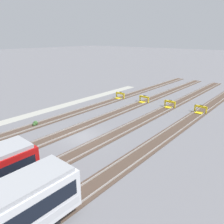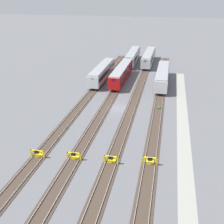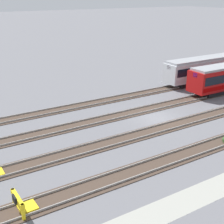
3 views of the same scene
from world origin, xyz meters
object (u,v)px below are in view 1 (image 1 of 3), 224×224
(bumper_stop_middle_track, at_px, (169,105))
(bumper_stop_nearest_track, at_px, (119,96))
(bumper_stop_far_inner_track, at_px, (200,110))
(weed_clump, at_px, (35,123))
(bumper_stop_near_inner_track, at_px, (143,100))

(bumper_stop_middle_track, bearing_deg, bumper_stop_nearest_track, -83.82)
(bumper_stop_middle_track, height_order, bumper_stop_far_inner_track, same)
(bumper_stop_far_inner_track, relative_size, weed_clump, 2.18)
(bumper_stop_middle_track, relative_size, bumper_stop_far_inner_track, 1.00)
(bumper_stop_near_inner_track, distance_m, bumper_stop_middle_track, 5.10)
(bumper_stop_middle_track, bearing_deg, weed_clump, -28.15)
(weed_clump, bearing_deg, bumper_stop_nearest_track, 179.27)
(bumper_stop_nearest_track, bearing_deg, bumper_stop_middle_track, 96.18)
(bumper_stop_nearest_track, height_order, bumper_stop_middle_track, same)
(bumper_stop_nearest_track, bearing_deg, weed_clump, -0.73)
(bumper_stop_nearest_track, height_order, bumper_stop_near_inner_track, same)
(bumper_stop_near_inner_track, relative_size, weed_clump, 2.18)
(bumper_stop_near_inner_track, height_order, weed_clump, bumper_stop_near_inner_track)
(bumper_stop_nearest_track, height_order, bumper_stop_far_inner_track, same)
(bumper_stop_nearest_track, bearing_deg, bumper_stop_far_inner_track, 96.25)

